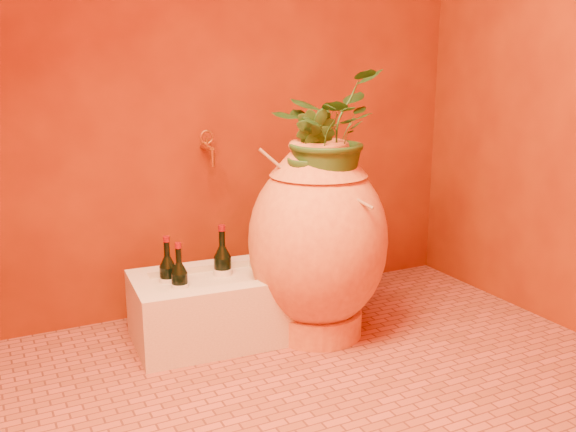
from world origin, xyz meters
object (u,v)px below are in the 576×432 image
wine_bottle_a (223,272)px  wine_bottle_c (168,280)px  wine_bottle_b (180,286)px  wall_tap (208,146)px  stone_basin (208,309)px  amphora (318,241)px

wine_bottle_a → wine_bottle_c: bearing=174.0°
wine_bottle_b → wine_bottle_a: bearing=16.1°
wine_bottle_a → wall_tap: size_ratio=2.07×
wall_tap → stone_basin: bearing=-112.7°
wine_bottle_a → wall_tap: wall_tap is taller
wall_tap → amphora: bearing=-55.3°
stone_basin → wall_tap: (0.13, 0.32, 0.67)m
wine_bottle_c → wall_tap: bearing=39.5°
wine_bottle_a → wall_tap: 0.59m
wine_bottle_a → wine_bottle_b: size_ratio=1.12×
wine_bottle_a → amphora: bearing=-30.2°
amphora → wine_bottle_b: (-0.59, 0.15, -0.17)m
stone_basin → wall_tap: 0.75m
amphora → wall_tap: (-0.33, 0.47, 0.38)m
amphora → wine_bottle_a: amphora is taller
amphora → wine_bottle_b: 0.63m
wine_bottle_a → wine_bottle_b: wine_bottle_a is taller
wine_bottle_b → wall_tap: size_ratio=1.85×
wine_bottle_c → wall_tap: size_ratio=1.90×
wine_bottle_c → wine_bottle_b: bearing=-74.6°
amphora → wine_bottle_c: 0.67m
stone_basin → wine_bottle_c: (-0.15, 0.08, 0.13)m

